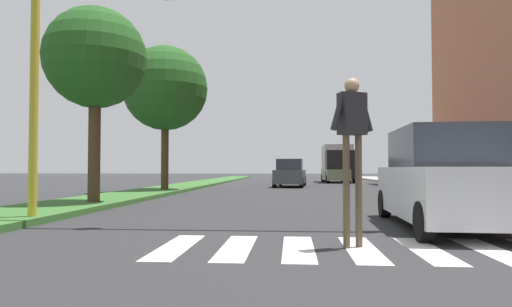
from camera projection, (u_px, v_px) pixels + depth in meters
name	position (u px, v px, depth m)	size (l,w,h in m)	color
ground_plane	(308.00, 187.00, 27.50)	(140.00, 140.00, 0.00)	#2D2D30
crosswalk	(362.00, 249.00, 6.46)	(5.85, 2.20, 0.01)	silver
median_strip	(180.00, 187.00, 26.09)	(2.58, 64.00, 0.15)	#386B2D
tree_mid	(95.00, 59.00, 13.79)	(3.08, 3.08, 5.92)	#4C3823
tree_far	(165.00, 89.00, 21.90)	(4.09, 4.09, 6.93)	#4C3823
sidewalk_right	(452.00, 188.00, 24.89)	(3.00, 64.00, 0.15)	#9E9991
traffic_light_gantry	(169.00, 13.00, 9.39)	(9.73, 0.30, 6.00)	gold
pedestrian_performer	(352.00, 134.00, 6.65)	(0.70, 0.44, 2.49)	brown
suv_crossing	(445.00, 180.00, 8.90)	(2.11, 4.67, 1.97)	silver
sedan_midblock	(290.00, 174.00, 28.33)	(2.11, 4.66, 1.73)	#474C51
sedan_distant	(335.00, 173.00, 36.42)	(2.02, 4.62, 1.76)	gray
truck_box_delivery	(338.00, 163.00, 37.46)	(2.40, 6.20, 3.10)	black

